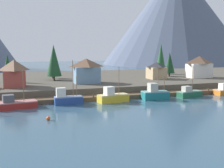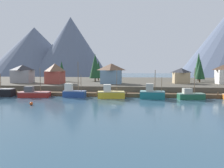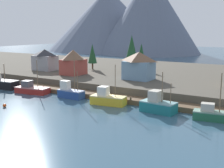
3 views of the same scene
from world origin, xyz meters
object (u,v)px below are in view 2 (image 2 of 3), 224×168
object	(u,v)px
fishing_boat_red	(34,94)
conifer_back_left	(200,69)
house_tan	(181,76)
house_grey	(23,74)
conifer_near_left	(62,69)
conifer_mid_left	(198,64)
house_red	(55,73)
conifer_near_right	(95,66)
fishing_boat_green	(190,95)
channel_buoy	(31,104)
conifer_mid_right	(98,68)
fishing_boat_blue	(73,93)
fishing_boat_yellow	(110,94)
fishing_boat_teal	(152,93)
house_blue	(111,73)

from	to	relation	value
fishing_boat_red	conifer_back_left	xyz separation A→B (m)	(51.59, 27.20, 6.43)
house_tan	house_grey	world-z (taller)	house_grey
conifer_near_left	conifer_mid_left	distance (m)	56.56
house_red	conifer_near_right	size ratio (longest dim) A/B	0.63
fishing_boat_green	channel_buoy	world-z (taller)	fishing_boat_green
conifer_mid_right	fishing_boat_blue	bearing A→B (deg)	-91.85
fishing_boat_red	house_tan	distance (m)	49.00
fishing_boat_blue	conifer_mid_left	size ratio (longest dim) A/B	0.83
conifer_mid_right	fishing_boat_yellow	bearing A→B (deg)	-74.76
fishing_boat_red	house_red	world-z (taller)	house_red
house_grey	conifer_mid_left	world-z (taller)	conifer_mid_left
fishing_boat_teal	conifer_near_left	xyz separation A→B (m)	(-33.84, 27.06, 6.11)
house_blue	conifer_mid_right	bearing A→B (deg)	114.29
fishing_boat_blue	conifer_back_left	distance (m)	48.74
conifer_near_left	conifer_near_right	distance (m)	13.53
house_tan	fishing_boat_red	bearing A→B (deg)	-153.48
conifer_near_left	house_red	bearing A→B (deg)	-81.26
fishing_boat_blue	conifer_near_left	size ratio (longest dim) A/B	1.20
fishing_boat_red	house_grey	size ratio (longest dim) A/B	1.16
fishing_boat_red	fishing_boat_teal	distance (m)	32.12
fishing_boat_red	house_red	xyz separation A→B (m)	(0.09, 15.67, 5.10)
fishing_boat_blue	house_grey	distance (m)	29.94
conifer_back_left	fishing_boat_green	bearing A→B (deg)	-109.97
fishing_boat_teal	fishing_boat_green	xyz separation A→B (m)	(9.77, 0.09, -0.35)
fishing_boat_yellow	house_blue	size ratio (longest dim) A/B	1.12
fishing_boat_red	fishing_boat_blue	world-z (taller)	fishing_boat_blue
fishing_boat_blue	house_tan	xyz separation A→B (m)	(32.75, 20.76, 3.98)
fishing_boat_yellow	fishing_boat_teal	bearing A→B (deg)	-8.18
house_red	house_blue	size ratio (longest dim) A/B	0.95
fishing_boat_green	conifer_near_left	world-z (taller)	conifer_near_left
house_blue	conifer_mid_right	size ratio (longest dim) A/B	0.88
conifer_near_right	conifer_near_left	bearing A→B (deg)	-175.96
conifer_mid_left	house_red	bearing A→B (deg)	-157.69
house_tan	conifer_near_right	xyz separation A→B (m)	(-31.95, 6.61, 3.38)
house_tan	conifer_back_left	bearing A→B (deg)	34.32
house_red	fishing_boat_blue	bearing A→B (deg)	-53.48
house_grey	house_red	bearing A→B (deg)	-10.65
house_red	house_blue	distance (m)	19.46
channel_buoy	house_red	bearing A→B (deg)	100.75
fishing_boat_blue	fishing_boat_yellow	xyz separation A→B (m)	(10.33, -0.75, -0.04)
fishing_boat_green	channel_buoy	bearing A→B (deg)	-170.85
fishing_boat_red	house_grey	bearing A→B (deg)	117.44
fishing_boat_blue	house_blue	bearing A→B (deg)	63.97
fishing_boat_yellow	conifer_mid_right	size ratio (longest dim) A/B	0.98
house_red	channel_buoy	xyz separation A→B (m)	(5.27, -27.78, -5.71)
house_red	conifer_mid_left	bearing A→B (deg)	22.31
house_blue	conifer_mid_right	xyz separation A→B (m)	(-7.43, 16.47, 1.53)
fishing_boat_red	fishing_boat_teal	bearing A→B (deg)	-7.89
house_blue	conifer_back_left	xyz separation A→B (m)	(32.16, 9.40, 1.33)
conifer_mid_left	fishing_boat_red	bearing A→B (deg)	-144.99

